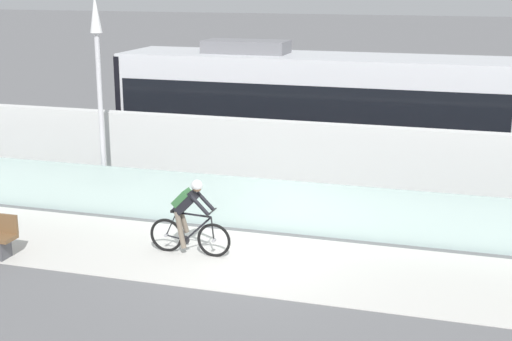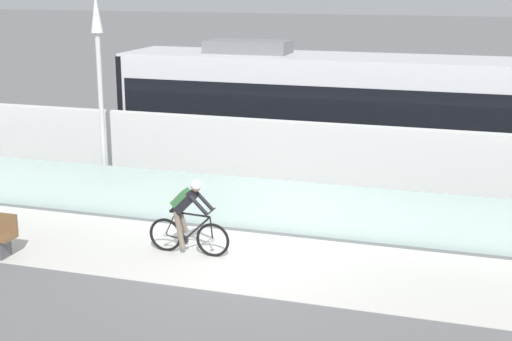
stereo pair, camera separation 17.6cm
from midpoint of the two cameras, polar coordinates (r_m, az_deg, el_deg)
name	(u,v)px [view 1 (the left image)]	position (r m, az deg, el deg)	size (l,w,h in m)	color
ground_plane	(244,260)	(14.95, -1.29, -6.98)	(200.00, 200.00, 0.00)	slate
bike_path_deck	(244,260)	(14.95, -1.29, -6.96)	(32.00, 3.20, 0.01)	silver
glass_parapet	(269,205)	(16.41, 0.71, -2.71)	(32.00, 0.05, 1.22)	#ADC6C1
concrete_barrier_wall	(289,165)	(17.95, 2.32, 0.41)	(32.00, 0.36, 2.18)	silver
tram_rail_near	(311,182)	(20.56, 4.03, -0.87)	(32.00, 0.08, 0.01)	#595654
tram_rail_far	(321,169)	(21.92, 4.88, 0.10)	(32.00, 0.08, 0.01)	#595654
tram	(312,110)	(20.86, 4.17, 4.67)	(11.06, 2.54, 3.81)	silver
cyclist_on_bike	(189,217)	(15.06, -5.57, -3.64)	(1.77, 0.58, 1.61)	black
lamp_post_antenna	(99,76)	(17.73, -12.40, 7.15)	(0.28, 0.28, 5.20)	gray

